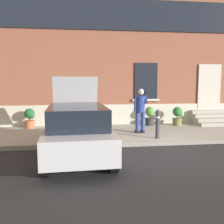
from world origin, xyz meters
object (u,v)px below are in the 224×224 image
planter_cream (92,116)px  planter_olive (178,116)px  planter_terracotta (30,118)px  planter_charcoal (150,116)px  person_on_phone (140,108)px  bollard_near_person (158,123)px  hatchback_car_silver (77,130)px

planter_cream → planter_olive: size_ratio=1.00×
planter_terracotta → planter_charcoal: 5.40m
person_on_phone → planter_terracotta: (-4.52, 1.72, -0.55)m
bollard_near_person → planter_terracotta: size_ratio=1.22×
person_on_phone → planter_cream: size_ratio=2.03×
hatchback_car_silver → person_on_phone: hatchback_car_silver is taller
bollard_near_person → planter_olive: bearing=55.2°
hatchback_car_silver → planter_cream: bearing=81.5°
planter_charcoal → planter_olive: (1.26, -0.21, 0.00)m
planter_olive → bollard_near_person: bearing=-124.8°
planter_terracotta → planter_cream: same height
planter_charcoal → person_on_phone: bearing=-117.1°
person_on_phone → planter_charcoal: person_on_phone is taller
planter_terracotta → person_on_phone: bearing=-20.8°
planter_cream → planter_charcoal: same height
planter_cream → planter_olive: bearing=-3.9°
planter_cream → planter_olive: (3.96, -0.27, 0.00)m
planter_cream → person_on_phone: bearing=-44.7°
bollard_near_person → planter_olive: (1.77, 2.55, -0.11)m
bollard_near_person → planter_terracotta: 5.61m
bollard_near_person → person_on_phone: person_on_phone is taller
bollard_near_person → hatchback_car_silver: bearing=-152.8°
planter_charcoal → bollard_near_person: bearing=-100.5°
person_on_phone → planter_cream: 2.61m
person_on_phone → planter_terracotta: size_ratio=2.03×
person_on_phone → planter_cream: person_on_phone is taller
planter_cream → hatchback_car_silver: bearing=-98.5°
hatchback_car_silver → planter_terracotta: hatchback_car_silver is taller
planter_charcoal → planter_olive: 1.28m
bollard_near_person → person_on_phone: 1.18m
planter_olive → planter_terracotta: bearing=178.3°
hatchback_car_silver → person_on_phone: 3.51m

